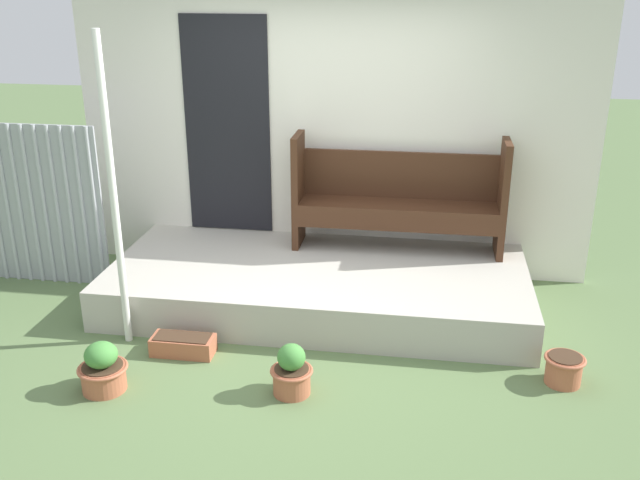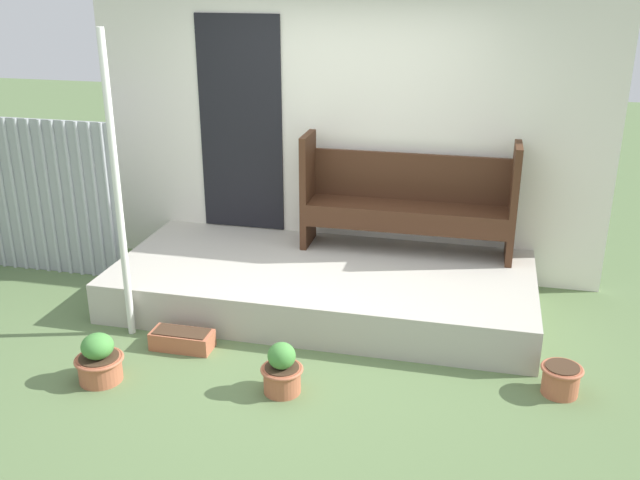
% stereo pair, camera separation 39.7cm
% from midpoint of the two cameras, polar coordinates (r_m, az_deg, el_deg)
% --- Properties ---
extents(ground_plane, '(24.00, 24.00, 0.00)m').
position_cam_midpoint_polar(ground_plane, '(5.53, -3.85, -8.75)').
color(ground_plane, '#5B7547').
extents(porch_slab, '(3.54, 1.61, 0.35)m').
position_cam_midpoint_polar(porch_slab, '(6.14, -2.03, -3.68)').
color(porch_slab, '#B7B2A5').
rests_on(porch_slab, ground_plane).
extents(house_wall, '(4.74, 0.08, 2.60)m').
position_cam_midpoint_polar(house_wall, '(6.57, -1.13, 8.37)').
color(house_wall, white).
rests_on(house_wall, ground_plane).
extents(support_post, '(0.06, 0.06, 2.36)m').
position_cam_midpoint_polar(support_post, '(5.45, -18.22, 3.29)').
color(support_post, white).
rests_on(support_post, ground_plane).
extents(bench, '(1.86, 0.41, 1.02)m').
position_cam_midpoint_polar(bench, '(6.35, 4.53, 3.67)').
color(bench, '#422616').
rests_on(bench, porch_slab).
extents(flower_pot_left, '(0.34, 0.34, 0.36)m').
position_cam_midpoint_polar(flower_pot_left, '(5.24, -19.12, -9.81)').
color(flower_pot_left, '#B26042').
rests_on(flower_pot_left, ground_plane).
extents(flower_pot_middle, '(0.30, 0.30, 0.37)m').
position_cam_midpoint_polar(flower_pot_middle, '(4.93, -4.63, -10.55)').
color(flower_pot_middle, '#B26042').
rests_on(flower_pot_middle, ground_plane).
extents(flower_pot_right, '(0.29, 0.29, 0.21)m').
position_cam_midpoint_polar(flower_pot_right, '(5.27, 16.89, -9.84)').
color(flower_pot_right, '#B26042').
rests_on(flower_pot_right, ground_plane).
extents(planter_box_rect, '(0.47, 0.21, 0.15)m').
position_cam_midpoint_polar(planter_box_rect, '(5.56, -12.93, -8.22)').
color(planter_box_rect, '#B26042').
rests_on(planter_box_rect, ground_plane).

